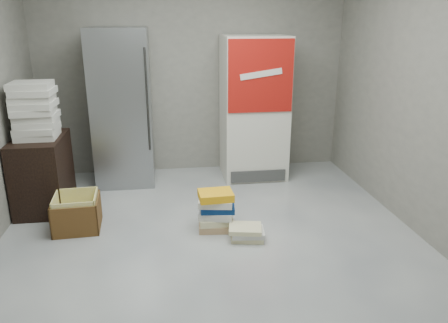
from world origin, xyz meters
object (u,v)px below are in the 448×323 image
(wood_shelf, at_px, (43,173))
(cardboard_box, at_px, (77,215))
(phonebook_stack_main, at_px, (216,210))
(steel_fridge, at_px, (122,108))
(coke_cooler, at_px, (254,108))

(wood_shelf, xyz_separation_m, cardboard_box, (0.43, -0.58, -0.25))
(phonebook_stack_main, height_order, cardboard_box, phonebook_stack_main)
(wood_shelf, height_order, cardboard_box, wood_shelf)
(steel_fridge, xyz_separation_m, cardboard_box, (-0.40, -1.31, -0.80))
(steel_fridge, xyz_separation_m, wood_shelf, (-0.83, -0.73, -0.55))
(coke_cooler, xyz_separation_m, phonebook_stack_main, (-0.68, -1.51, -0.70))
(coke_cooler, xyz_separation_m, wood_shelf, (-2.48, -0.72, -0.50))
(phonebook_stack_main, bearing_deg, steel_fridge, 128.93)
(coke_cooler, relative_size, cardboard_box, 3.91)
(steel_fridge, xyz_separation_m, phonebook_stack_main, (0.97, -1.52, -0.75))
(steel_fridge, distance_m, phonebook_stack_main, 1.95)
(wood_shelf, height_order, phonebook_stack_main, wood_shelf)
(steel_fridge, bearing_deg, wood_shelf, -138.69)
(cardboard_box, bearing_deg, steel_fridge, 70.31)
(wood_shelf, bearing_deg, phonebook_stack_main, -23.68)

